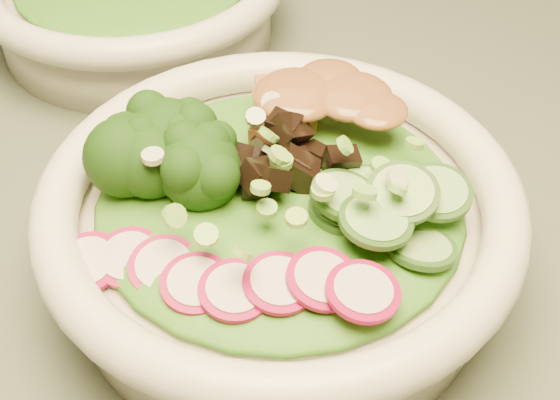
# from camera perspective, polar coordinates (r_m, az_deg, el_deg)

# --- Properties ---
(dining_table) EXTENTS (1.20, 0.80, 0.75)m
(dining_table) POSITION_cam_1_polar(r_m,az_deg,el_deg) (0.57, -4.55, -9.29)
(dining_table) COLOR black
(dining_table) RESTS_ON ground
(salad_bowl) EXTENTS (0.26, 0.26, 0.07)m
(salad_bowl) POSITION_cam_1_polar(r_m,az_deg,el_deg) (0.43, -0.00, -1.88)
(salad_bowl) COLOR silver
(salad_bowl) RESTS_ON dining_table
(lettuce_bed) EXTENTS (0.20, 0.20, 0.02)m
(lettuce_bed) POSITION_cam_1_polar(r_m,az_deg,el_deg) (0.41, -0.00, 0.10)
(lettuce_bed) COLOR #2B5E13
(lettuce_bed) RESTS_ON salad_bowl
(broccoli_florets) EXTENTS (0.09, 0.09, 0.04)m
(broccoli_florets) POSITION_cam_1_polar(r_m,az_deg,el_deg) (0.42, -7.88, 3.36)
(broccoli_florets) COLOR black
(broccoli_florets) RESTS_ON salad_bowl
(radish_slices) EXTENTS (0.11, 0.07, 0.02)m
(radish_slices) POSITION_cam_1_polar(r_m,az_deg,el_deg) (0.37, -3.03, -6.10)
(radish_slices) COLOR maroon
(radish_slices) RESTS_ON salad_bowl
(cucumber_slices) EXTENTS (0.08, 0.08, 0.03)m
(cucumber_slices) POSITION_cam_1_polar(r_m,az_deg,el_deg) (0.39, 8.60, -1.00)
(cucumber_slices) COLOR #91CB71
(cucumber_slices) RESTS_ON salad_bowl
(mushroom_heap) EXTENTS (0.08, 0.08, 0.04)m
(mushroom_heap) POSITION_cam_1_polar(r_m,az_deg,el_deg) (0.41, 0.56, 2.51)
(mushroom_heap) COLOR black
(mushroom_heap) RESTS_ON salad_bowl
(tofu_cubes) EXTENTS (0.10, 0.08, 0.03)m
(tofu_cubes) POSITION_cam_1_polar(r_m,az_deg,el_deg) (0.45, 2.88, 6.18)
(tofu_cubes) COLOR brown
(tofu_cubes) RESTS_ON salad_bowl
(peanut_sauce) EXTENTS (0.07, 0.05, 0.02)m
(peanut_sauce) POSITION_cam_1_polar(r_m,az_deg,el_deg) (0.44, 2.94, 7.47)
(peanut_sauce) COLOR brown
(peanut_sauce) RESTS_ON tofu_cubes
(scallion_garnish) EXTENTS (0.19, 0.19, 0.02)m
(scallion_garnish) POSITION_cam_1_polar(r_m,az_deg,el_deg) (0.40, -0.00, 2.50)
(scallion_garnish) COLOR #77BB42
(scallion_garnish) RESTS_ON salad_bowl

